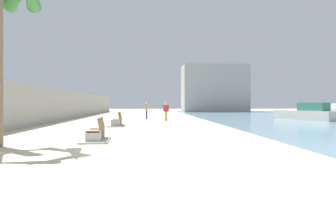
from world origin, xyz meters
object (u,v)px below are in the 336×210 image
at_px(person_walking, 166,110).
at_px(boat_mid_bay, 332,110).
at_px(bench_far, 117,123).
at_px(boat_far_right, 306,113).
at_px(bench_near, 96,136).
at_px(person_standing, 147,109).

height_order(person_walking, boat_mid_bay, person_walking).
height_order(bench_far, boat_far_right, boat_far_right).
relative_size(bench_far, person_walking, 1.27).
bearing_deg(bench_far, person_walking, 59.79).
bearing_deg(bench_near, person_standing, 83.74).
height_order(person_standing, boat_far_right, person_standing).
height_order(bench_far, boat_mid_bay, boat_mid_bay).
xyz_separation_m(person_walking, boat_far_right, (13.00, -0.06, -0.33)).
relative_size(bench_far, boat_mid_bay, 0.28).
bearing_deg(boat_far_right, person_standing, 168.72).
distance_m(person_walking, boat_far_right, 13.01).
bearing_deg(boat_far_right, person_walking, 179.74).
bearing_deg(bench_far, person_standing, 78.17).
xyz_separation_m(bench_far, boat_mid_bay, (30.35, 24.28, 0.38)).
xyz_separation_m(bench_near, person_walking, (3.70, 14.62, 0.73)).
distance_m(bench_far, boat_mid_bay, 38.87).
xyz_separation_m(person_walking, boat_mid_bay, (26.64, 17.90, -0.36)).
bearing_deg(boat_mid_bay, person_walking, -146.11).
distance_m(bench_far, person_walking, 7.42).
bearing_deg(boat_far_right, bench_near, -138.92).
bearing_deg(person_walking, bench_near, -104.19).
relative_size(person_walking, boat_mid_bay, 0.22).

